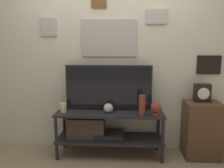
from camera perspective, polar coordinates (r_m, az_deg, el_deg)
name	(u,v)px	position (r m, az deg, el deg)	size (l,w,h in m)	color
ground_plane	(108,164)	(2.84, -0.97, -20.19)	(12.00, 12.00, 0.00)	#997F60
wall_back	(111,51)	(2.97, -0.18, 8.54)	(6.40, 0.08, 2.70)	beige
media_console	(100,128)	(2.92, -3.05, -11.30)	(1.38, 0.42, 0.59)	#232326
television	(109,87)	(2.86, -0.89, -0.82)	(1.13, 0.05, 0.59)	black
vase_round_glass	(108,108)	(2.78, -0.97, -6.31)	(0.12, 0.12, 0.12)	beige
vase_tall_ceramic	(142,105)	(2.69, 7.84, -5.54)	(0.08, 0.08, 0.25)	brown
candle_jar	(63,107)	(2.87, -12.66, -6.01)	(0.08, 0.08, 0.12)	beige
decorative_bust	(156,108)	(2.69, 11.39, -6.13)	(0.13, 0.13, 0.17)	brown
side_table	(202,130)	(3.10, 22.38, -11.00)	(0.44, 0.36, 0.72)	#513823
mantel_clock	(202,93)	(3.02, 22.49, -2.15)	(0.20, 0.11, 0.23)	black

